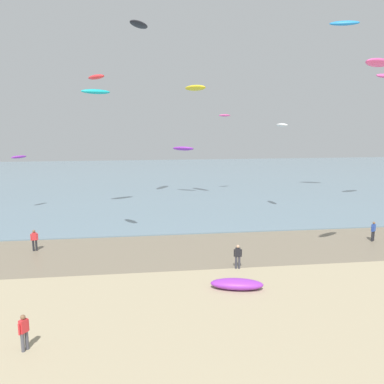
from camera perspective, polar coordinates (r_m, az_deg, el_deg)
The scene contains 17 objects.
wet_sand_strip at distance 32.04m, azimuth -0.28°, elevation -8.29°, with size 120.00×8.74×0.01m, color #7A6D59.
sea at distance 70.36m, azimuth -4.37°, elevation 1.85°, with size 160.00×70.00×0.10m, color slate.
person_by_waterline at distance 33.95m, azimuth -21.62°, elevation -6.35°, with size 0.56×0.29×1.71m.
person_left_flank at distance 37.41m, azimuth 24.51°, elevation -5.06°, with size 0.51×0.37×1.71m.
person_right_flank at distance 20.16m, azimuth -22.91°, elevation -17.90°, with size 0.39×0.48×1.71m.
person_far_down_beach at distance 28.10m, azimuth 6.57°, elevation -9.07°, with size 0.56×0.28×1.71m.
grounded_kite at distance 25.07m, azimuth 6.44°, elevation -12.96°, with size 3.21×1.16×0.64m, color purple.
kite_aloft_0 at distance 43.21m, azimuth 12.75°, elevation 9.34°, with size 2.20×0.71×0.35m, color white.
kite_aloft_1 at distance 47.73m, azimuth -7.61°, elevation 22.67°, with size 3.52×1.13×0.56m, color black.
kite_aloft_2 at distance 28.11m, azimuth 25.06°, elevation 16.42°, with size 2.53×0.81×0.41m, color #E54C99.
kite_aloft_3 at distance 49.18m, azimuth 0.46°, elevation 14.67°, with size 3.43×1.10×0.55m, color yellow.
kite_aloft_4 at distance 53.68m, azimuth -1.27°, elevation 6.24°, with size 2.94×0.94×0.47m, color purple.
kite_aloft_5 at distance 31.23m, azimuth -13.56°, elevation 15.71°, with size 2.11×0.68×0.34m, color red.
kite_aloft_7 at distance 44.19m, azimuth -13.61°, elevation 13.79°, with size 3.15×1.01×0.50m, color #19B2B7.
kite_aloft_8 at distance 54.99m, azimuth 20.98°, elevation 21.64°, with size 3.50×1.12×0.56m, color #2384D1.
kite_aloft_9 at distance 54.14m, azimuth 4.70°, elevation 10.87°, with size 1.83×0.59×0.29m, color #E54C99.
kite_aloft_10 at distance 47.69m, azimuth -23.54°, elevation 4.62°, with size 1.87×0.60×0.30m, color purple.
Camera 1 is at (-3.86, -8.33, 10.12)m, focal length 37.27 mm.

